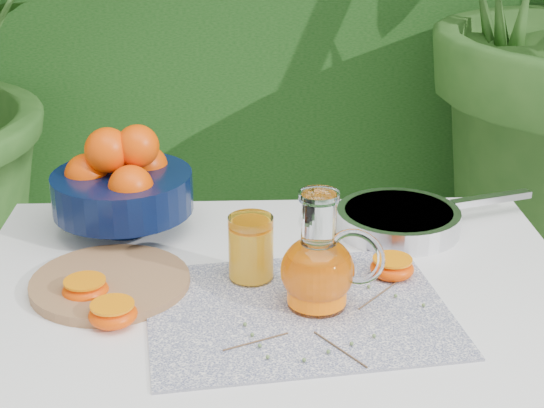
{
  "coord_description": "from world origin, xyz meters",
  "views": [
    {
      "loc": [
        -0.05,
        -1.14,
        1.39
      ],
      "look_at": [
        -0.0,
        0.09,
        0.88
      ],
      "focal_mm": 55.0,
      "sensor_mm": 36.0,
      "label": 1
    }
  ],
  "objects_px": {
    "cutting_board": "(110,283)",
    "saute_pan": "(400,219)",
    "fruit_bowl": "(122,183)",
    "juice_pitcher": "(319,268)",
    "white_table": "(272,325)"
  },
  "relations": [
    {
      "from": "white_table",
      "to": "cutting_board",
      "type": "distance_m",
      "value": 0.28
    },
    {
      "from": "fruit_bowl",
      "to": "cutting_board",
      "type": "bearing_deg",
      "value": -88.72
    },
    {
      "from": "saute_pan",
      "to": "cutting_board",
      "type": "bearing_deg",
      "value": -158.11
    },
    {
      "from": "white_table",
      "to": "cutting_board",
      "type": "bearing_deg",
      "value": -177.92
    },
    {
      "from": "cutting_board",
      "to": "saute_pan",
      "type": "xyz_separation_m",
      "value": [
        0.51,
        0.2,
        0.01
      ]
    },
    {
      "from": "white_table",
      "to": "fruit_bowl",
      "type": "xyz_separation_m",
      "value": [
        -0.27,
        0.22,
        0.17
      ]
    },
    {
      "from": "fruit_bowl",
      "to": "juice_pitcher",
      "type": "distance_m",
      "value": 0.45
    },
    {
      "from": "cutting_board",
      "to": "fruit_bowl",
      "type": "bearing_deg",
      "value": 91.28
    },
    {
      "from": "juice_pitcher",
      "to": "saute_pan",
      "type": "bearing_deg",
      "value": 57.68
    },
    {
      "from": "white_table",
      "to": "saute_pan",
      "type": "distance_m",
      "value": 0.33
    },
    {
      "from": "fruit_bowl",
      "to": "juice_pitcher",
      "type": "relative_size",
      "value": 1.79
    },
    {
      "from": "white_table",
      "to": "saute_pan",
      "type": "relative_size",
      "value": 2.39
    },
    {
      "from": "juice_pitcher",
      "to": "saute_pan",
      "type": "distance_m",
      "value": 0.33
    },
    {
      "from": "juice_pitcher",
      "to": "saute_pan",
      "type": "xyz_separation_m",
      "value": [
        0.18,
        0.28,
        -0.05
      ]
    },
    {
      "from": "fruit_bowl",
      "to": "white_table",
      "type": "bearing_deg",
      "value": -39.12
    }
  ]
}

